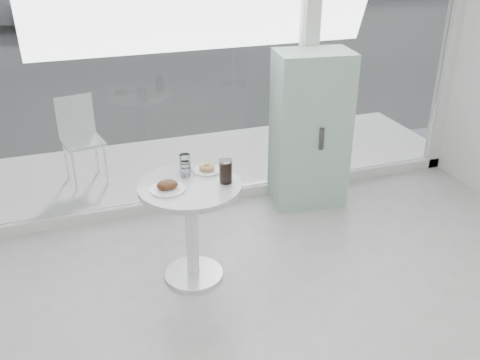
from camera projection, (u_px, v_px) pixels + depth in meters
name	position (u px, v px, depth m)	size (l,w,h in m)	color
storefront	(220.00, 15.00, 4.38)	(5.00, 0.14, 3.00)	silver
main_table	(191.00, 212.00, 3.79)	(0.72, 0.72, 0.77)	white
patio_deck	(194.00, 165.00, 5.78)	(5.60, 1.60, 0.05)	silver
street	(92.00, 7.00, 16.13)	(40.00, 24.00, 0.00)	#333333
mint_cabinet	(310.00, 130.00, 4.81)	(0.71, 0.52, 1.42)	#95BEAA
patio_chair	(80.00, 134.00, 5.22)	(0.43, 0.43, 0.84)	white
plate_fritter	(168.00, 186.00, 3.61)	(0.24, 0.24, 0.07)	white
plate_donut	(207.00, 169.00, 3.87)	(0.20, 0.20, 0.05)	white
water_tumbler_a	(186.00, 170.00, 3.79)	(0.07, 0.07, 0.11)	white
water_tumbler_b	(185.00, 164.00, 3.86)	(0.08, 0.08, 0.13)	white
cola_glass	(226.00, 172.00, 3.68)	(0.09, 0.09, 0.17)	white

